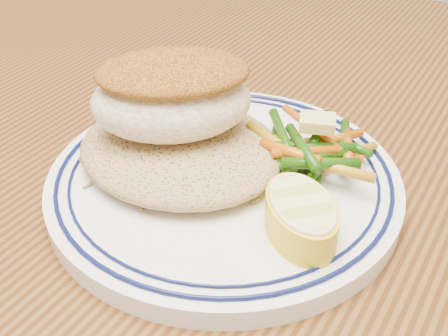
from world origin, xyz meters
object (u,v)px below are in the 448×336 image
plate (224,180)px  lemon_wedge (301,215)px  dining_table (215,241)px  rice_pilaf (181,145)px  vegetable_pile (313,150)px  fish_fillet (172,94)px

plate → lemon_wedge: (0.07, -0.03, 0.02)m
dining_table → lemon_wedge: lemon_wedge is taller
dining_table → rice_pilaf: rice_pilaf is taller
vegetable_pile → fish_fillet: bearing=-156.7°
rice_pilaf → vegetable_pile: (0.08, 0.04, -0.00)m
rice_pilaf → fish_fillet: 0.04m
plate → lemon_wedge: bearing=-21.5°
rice_pilaf → lemon_wedge: rice_pilaf is taller
dining_table → plate: (0.03, -0.04, 0.11)m
fish_fillet → vegetable_pile: bearing=23.3°
lemon_wedge → rice_pilaf: bearing=166.8°
rice_pilaf → lemon_wedge: size_ratio=1.80×
fish_fillet → vegetable_pile: size_ratio=1.32×
dining_table → vegetable_pile: bearing=1.2°
dining_table → rice_pilaf: (-0.00, -0.04, 0.13)m
fish_fillet → plate: bearing=-1.5°
fish_fillet → lemon_wedge: bearing=-14.4°
dining_table → lemon_wedge: bearing=-32.6°
dining_table → vegetable_pile: (0.08, 0.00, 0.13)m
dining_table → fish_fillet: 0.17m
dining_table → fish_fillet: (-0.01, -0.04, 0.16)m
dining_table → vegetable_pile: 0.15m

